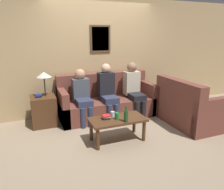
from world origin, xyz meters
TOP-DOWN VIEW (x-y plane):
  - ground_plane at (0.00, 0.00)m, footprint 16.00×16.00m
  - wall_back at (0.00, 0.94)m, footprint 9.00×0.08m
  - couch_main at (0.00, 0.51)m, footprint 2.12×0.83m
  - couch_side at (1.37, -0.57)m, footprint 0.83×1.31m
  - coffee_table at (-0.25, -0.70)m, footprint 0.97×0.49m
  - side_table_with_lamp at (-1.37, 0.49)m, footprint 0.49×0.49m
  - wine_bottle at (-0.18, -0.88)m, footprint 0.07×0.07m
  - drinking_glass at (-0.30, -0.59)m, footprint 0.07×0.07m
  - book_stack at (-0.44, -0.64)m, footprint 0.15×0.13m
  - soda_can at (-0.28, -0.73)m, footprint 0.07×0.07m
  - person_left at (-0.60, 0.35)m, footprint 0.34×0.59m
  - person_middle at (-0.04, 0.33)m, footprint 0.34×0.57m
  - person_right at (0.58, 0.33)m, footprint 0.34×0.62m

SIDE VIEW (x-z plane):
  - ground_plane at x=0.00m, z-range 0.00..0.00m
  - couch_main at x=0.00m, z-range -0.15..0.80m
  - couch_side at x=1.37m, z-range -0.15..0.80m
  - coffee_table at x=-0.25m, z-range 0.14..0.55m
  - side_table_with_lamp at x=-1.37m, z-range -0.20..0.90m
  - book_stack at x=-0.44m, z-range 0.41..0.48m
  - drinking_glass at x=-0.30m, z-range 0.41..0.51m
  - soda_can at x=-0.28m, z-range 0.41..0.53m
  - wine_bottle at x=-0.18m, z-range 0.38..0.65m
  - person_left at x=-0.60m, z-range 0.05..1.17m
  - person_middle at x=-0.04m, z-range 0.04..1.25m
  - person_right at x=0.58m, z-range 0.05..1.25m
  - wall_back at x=0.00m, z-range 0.00..2.60m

